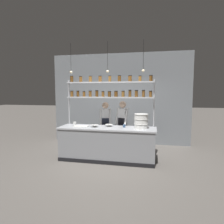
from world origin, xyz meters
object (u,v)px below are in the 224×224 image
Objects in this scene: chef_center at (123,124)px; spice_shelf_unit at (110,92)px; prep_bowl_center_front at (109,125)px; chef_left at (106,124)px; prep_bowl_near_left at (94,126)px; serving_cup_front at (124,126)px; serving_cup_by_board at (75,123)px; container_stack at (141,121)px; cutting_board at (81,126)px.

spice_shelf_unit is at bearing -119.29° from chef_center.
prep_bowl_center_front is (0.02, -0.17, -0.94)m from spice_shelf_unit.
chef_center is at bearing -19.12° from chef_left.
chef_left is 7.24× the size of prep_bowl_near_left.
chef_center is 19.36× the size of serving_cup_front.
serving_cup_front is 0.89× the size of serving_cup_by_board.
spice_shelf_unit is 30.58× the size of serving_cup_front.
serving_cup_by_board is at bearing -159.12° from chef_left.
spice_shelf_unit is 1.62× the size of chef_left.
chef_center reaches higher than serving_cup_front.
container_stack is at bearing -17.45° from spice_shelf_unit.
prep_bowl_center_front is at bearing 172.69° from container_stack.
prep_bowl_center_front is at bearing -2.02° from serving_cup_by_board.
chef_center is at bearing 18.87° from serving_cup_by_board.
container_stack is at bearing -7.31° from prep_bowl_center_front.
cutting_board is (-1.66, -0.09, -0.18)m from container_stack.
serving_cup_front reaches higher than prep_bowl_near_left.
prep_bowl_near_left is 1.00× the size of prep_bowl_center_front.
serving_cup_by_board reaches higher than cutting_board.
chef_left is 0.93m from cutting_board.
chef_left is 16.74× the size of serving_cup_by_board.
spice_shelf_unit is at bearing 152.42° from serving_cup_front.
chef_center is 0.58m from serving_cup_front.
serving_cup_front is (0.82, 0.11, 0.01)m from prep_bowl_near_left.
prep_bowl_center_front is (0.37, 0.17, -0.00)m from prep_bowl_near_left.
cutting_board is (-0.73, -0.39, -0.96)m from spice_shelf_unit.
prep_bowl_center_front is (0.24, -0.56, 0.05)m from chef_left.
cutting_board is at bearing -174.50° from prep_bowl_near_left.
chef_left reaches higher than serving_cup_by_board.
chef_left is at bearing 149.31° from container_stack.
chef_left is 7.26× the size of prep_bowl_center_front.
chef_center reaches higher than prep_bowl_near_left.
chef_center is 4.15× the size of container_stack.
chef_left reaches higher than prep_bowl_near_left.
spice_shelf_unit is 6.56× the size of container_stack.
chef_center is 0.59m from prep_bowl_center_front.
spice_shelf_unit is at bearing 7.68° from serving_cup_by_board.
serving_cup_front is at bearing -55.11° from chef_left.
chef_left is (-0.22, 0.39, -0.99)m from spice_shelf_unit.
prep_bowl_near_left is 2.61× the size of serving_cup_front.
chef_left is at bearing 56.42° from cutting_board.
prep_bowl_near_left is (0.38, 0.04, 0.02)m from cutting_board.
container_stack reaches higher than cutting_board.
chef_left reaches higher than cutting_board.
serving_cup_by_board is (-1.02, -0.14, -0.92)m from spice_shelf_unit.
container_stack reaches higher than prep_bowl_near_left.
chef_left reaches higher than prep_bowl_center_front.
spice_shelf_unit is 0.96m from prep_bowl_center_front.
container_stack is 4.66× the size of serving_cup_front.
spice_shelf_unit is 27.08× the size of serving_cup_by_board.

